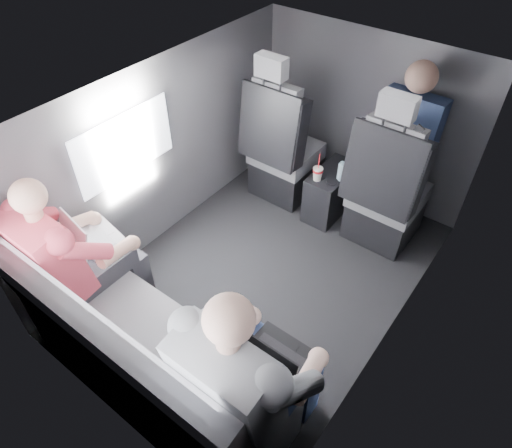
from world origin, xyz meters
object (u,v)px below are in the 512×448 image
Objects in this scene: laptop_white at (89,237)px; passenger_rear_right at (249,377)px; passenger_rear_left at (75,257)px; center_console at (330,192)px; laptop_black at (275,358)px; water_bottle at (341,171)px; soda_cup at (318,173)px; front_seat_right at (385,197)px; rear_bench at (147,358)px; front_seat_left at (282,154)px; passenger_front_right at (406,137)px.

passenger_rear_right is (1.28, -0.14, 0.02)m from laptop_white.
passenger_rear_right is at bearing -0.05° from passenger_rear_left.
center_console is at bearing 108.39° from passenger_rear_right.
passenger_rear_left reaches higher than center_console.
center_console is 1.51× the size of laptop_black.
passenger_rear_left reaches higher than water_bottle.
passenger_rear_left is at bearing -173.02° from laptop_black.
center_console is at bearing 73.41° from soda_cup.
water_bottle is 1.93m from passenger_rear_left.
center_console is at bearing 148.49° from water_bottle.
rear_bench is (-0.45, -1.90, -0.09)m from front_seat_right.
laptop_black is 1.26m from passenger_rear_left.
front_seat_left is 0.90m from front_seat_right.
laptop_black is 0.25× the size of passenger_rear_right.
passenger_front_right is at bearing 16.64° from front_seat_left.
water_bottle is at bearing -140.19° from passenger_front_right.
front_seat_right reaches higher than water_bottle.
laptop_white is (-0.67, -1.70, 0.43)m from center_console.
front_seat_right reaches higher than rear_bench.
laptop_white reaches higher than soda_cup.
front_seat_left is 0.42m from soda_cup.
soda_cup is (-0.50, -0.12, 0.06)m from front_seat_right.
passenger_rear_right is 1.46× the size of passenger_front_right.
water_bottle is (0.14, 0.11, 0.01)m from soda_cup.
laptop_white is 0.39× the size of passenger_front_right.
passenger_front_right is (0.41, 2.16, 0.45)m from rear_bench.
passenger_rear_right reaches higher than center_console.
laptop_white is (-1.12, -1.66, 0.23)m from front_seat_right.
front_seat_left reaches higher than laptop_white.
laptop_black is at bearing 79.76° from passenger_rear_right.
laptop_white is at bearing 111.66° from passenger_rear_left.
laptop_black is at bearing -65.74° from soda_cup.
center_console is at bearing 68.63° from laptop_white.
passenger_rear_left reaches higher than laptop_black.
front_seat_left is 2.11m from passenger_rear_right.
passenger_rear_left is at bearing 179.95° from passenger_rear_right.
soda_cup is 1.46× the size of water_bottle.
center_console is at bearing 110.77° from laptop_black.
rear_bench is 1.83× the size of passenger_front_right.
front_seat_left is at bearing 103.31° from rear_bench.
soda_cup is 1.67m from laptop_white.
front_seat_right is 1.96m from rear_bench.
passenger_rear_right is (-0.03, -0.15, 0.02)m from laptop_black.
front_seat_right is 0.49m from center_console.
water_bottle is 0.12× the size of passenger_rear_right.
passenger_rear_right is (1.06, -1.81, 0.25)m from front_seat_left.
rear_bench is 1.79m from soda_cup.
passenger_rear_left is 1.22m from passenger_rear_right.
front_seat_left is 1.00× the size of front_seat_right.
center_console is 0.29m from water_bottle.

